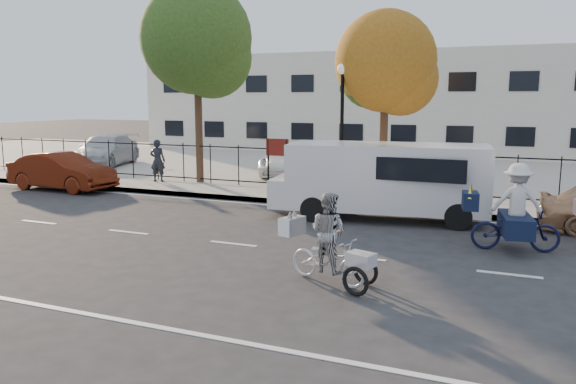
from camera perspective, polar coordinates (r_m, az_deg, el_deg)
The scene contains 18 objects.
ground at distance 13.18m, azimuth -5.58°, elevation -5.28°, with size 120.00×120.00×0.00m, color #333334.
road_markings at distance 13.18m, azimuth -5.58°, elevation -5.26°, with size 60.00×9.52×0.01m, color silver, non-canonical shape.
curb at distance 17.67m, azimuth 2.14°, elevation -1.19°, with size 60.00×0.10×0.15m, color #A8A399.
sidewalk at distance 18.64m, azimuth 3.27°, elevation -0.63°, with size 60.00×2.20×0.15m, color #A8A399.
parking_lot at distance 27.11m, azimuth 9.51°, elevation 2.44°, with size 60.00×15.60×0.15m, color #A8A399.
iron_fence at distance 19.55m, azimuth 4.36°, elevation 2.28°, with size 58.00×0.06×1.50m, color black, non-canonical shape.
building at distance 36.73m, azimuth 13.24°, elevation 8.72°, with size 34.00×10.00×6.00m, color silver.
lamppost at distance 18.86m, azimuth 5.52°, elevation 8.74°, with size 0.36×0.36×4.33m.
street_sign at distance 19.77m, azimuth -1.09°, elevation 3.89°, with size 0.85×0.06×1.80m.
zebra_trike at distance 10.33m, azimuth 4.12°, elevation -5.68°, with size 1.97×1.18×1.69m.
bull_bike at distance 13.36m, azimuth 22.03°, elevation -2.29°, with size 2.16×1.50×1.96m.
white_van at distance 15.87m, azimuth 9.65°, elevation 1.44°, with size 6.15×2.71×2.10m.
red_sedan at distance 22.28m, azimuth -21.98°, elevation 1.95°, with size 1.45×4.17×1.37m, color #521809.
pedestrian at distance 22.30m, azimuth -13.10°, elevation 3.13°, with size 0.60×0.39×1.64m, color black.
lot_car_a at distance 28.36m, azimuth -18.10°, elevation 4.02°, with size 2.02×4.96×1.44m, color #B8BCC1.
lot_car_b at distance 23.54m, azimuth 0.66°, elevation 3.27°, with size 2.13×4.62×1.28m, color white.
tree_west at distance 21.80m, azimuth -8.86°, elevation 14.63°, with size 4.16×4.16×7.62m.
tree_mid at distance 19.72m, azimuth 10.32°, elevation 12.43°, with size 3.48×3.44×6.30m.
Camera 1 is at (6.04, -11.22, 3.36)m, focal length 35.00 mm.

